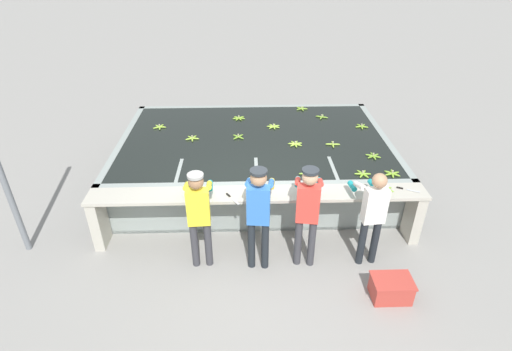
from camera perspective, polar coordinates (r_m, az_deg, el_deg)
name	(u,v)px	position (r m, az deg, el deg)	size (l,w,h in m)	color
ground_plane	(258,249)	(6.50, 0.34, -10.44)	(80.00, 80.00, 0.00)	gray
wash_tank	(254,159)	(8.05, -0.22, 2.41)	(5.23, 3.51, 0.93)	gray
work_ledge	(258,206)	(6.26, 0.28, -4.44)	(5.23, 0.45, 0.93)	#B7B2A3
worker_0	(199,211)	(5.72, -8.18, -5.11)	(0.43, 0.72, 1.59)	#38383D
worker_1	(259,210)	(5.59, 0.37, -4.90)	(0.45, 0.74, 1.68)	#1E2328
worker_2	(307,208)	(5.70, 7.36, -4.64)	(0.47, 0.74, 1.66)	#38383D
worker_3	(373,211)	(5.97, 16.33, -4.89)	(0.45, 0.72, 1.56)	#1E2328
banana_bunch_floating_0	(392,174)	(6.96, 18.89, 0.27)	(0.28, 0.28, 0.08)	#7FAD33
banana_bunch_floating_1	(239,118)	(8.72, -2.47, 8.20)	(0.28, 0.28, 0.08)	#7FAD33
banana_bunch_floating_2	(322,117)	(8.88, 9.38, 8.26)	(0.27, 0.27, 0.08)	#75A333
banana_bunch_floating_3	(273,126)	(8.30, 2.51, 7.02)	(0.28, 0.28, 0.08)	#9EC642
banana_bunch_floating_4	(295,144)	(7.60, 5.64, 4.51)	(0.28, 0.28, 0.08)	#9EC642
banana_bunch_floating_5	(238,137)	(7.85, -2.55, 5.55)	(0.23, 0.23, 0.08)	#75A333
banana_bunch_floating_6	(160,127)	(8.51, -13.60, 6.76)	(0.27, 0.28, 0.08)	#93BC3D
banana_bunch_floating_7	(307,174)	(6.64, 7.32, 0.27)	(0.28, 0.26, 0.08)	#75A333
banana_bunch_floating_8	(302,109)	(9.28, 6.52, 9.48)	(0.27, 0.28, 0.08)	#7FAD33
banana_bunch_floating_9	(363,174)	(6.81, 15.00, 0.23)	(0.28, 0.27, 0.08)	#7FAD33
banana_bunch_floating_10	(192,138)	(7.88, -9.10, 5.28)	(0.28, 0.27, 0.08)	#93BC3D
banana_bunch_floating_11	(373,156)	(7.43, 16.40, 2.69)	(0.27, 0.28, 0.08)	#75A333
banana_bunch_floating_12	(333,144)	(7.69, 10.91, 4.41)	(0.28, 0.28, 0.08)	#93BC3D
banana_bunch_floating_13	(362,126)	(8.58, 14.84, 6.80)	(0.28, 0.27, 0.08)	#7FAD33
banana_bunch_ledge_0	(385,189)	(6.48, 17.92, -1.91)	(0.27, 0.28, 0.08)	#75A333
knife_0	(231,197)	(6.02, -3.64, -3.11)	(0.21, 0.31, 0.02)	silver
knife_1	(405,189)	(6.62, 20.45, -1.80)	(0.33, 0.18, 0.02)	silver
crate	(391,288)	(5.97, 18.74, -15.03)	(0.55, 0.39, 0.32)	#B73D33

